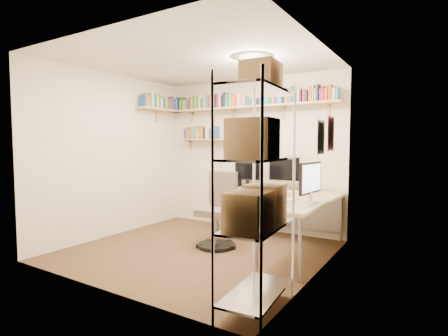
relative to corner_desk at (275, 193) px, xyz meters
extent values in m
plane|color=#402B1B|center=(-0.70, -0.94, -0.71)|extent=(3.20, 3.20, 0.00)
cube|color=#F3EAC5|center=(-0.70, 0.56, 0.54)|extent=(3.20, 0.04, 2.50)
cube|color=#F3EAC5|center=(-2.30, -0.94, 0.54)|extent=(0.04, 3.00, 2.50)
cube|color=#F3EAC5|center=(0.90, -0.94, 0.54)|extent=(0.04, 3.00, 2.50)
cube|color=#F3EAC5|center=(-0.70, -2.44, 0.54)|extent=(3.20, 0.04, 2.50)
cube|color=silver|center=(-0.70, -0.94, 1.79)|extent=(3.20, 3.00, 0.04)
cube|color=white|center=(0.89, -0.39, 0.84)|extent=(0.01, 0.30, 0.42)
cube|color=silver|center=(0.89, -0.79, 0.79)|extent=(0.01, 0.28, 0.38)
cylinder|color=#FFEAC6|center=(0.00, -0.74, 1.75)|extent=(0.30, 0.30, 0.06)
cube|color=tan|center=(-0.70, 0.43, 1.31)|extent=(3.05, 0.25, 0.03)
cube|color=tan|center=(-2.17, 0.01, 1.31)|extent=(0.25, 1.00, 0.03)
cube|color=tan|center=(-1.55, 0.46, 0.79)|extent=(0.95, 0.20, 0.02)
cube|color=tan|center=(-1.90, 0.50, 1.24)|extent=(0.03, 0.20, 0.20)
cube|color=tan|center=(-1.00, 0.50, 1.24)|extent=(0.03, 0.20, 0.20)
cube|color=tan|center=(-0.10, 0.50, 1.24)|extent=(0.03, 0.20, 0.20)
cube|color=tan|center=(0.60, 0.50, 1.24)|extent=(0.03, 0.20, 0.20)
cube|color=#CA5517|center=(-2.16, 0.43, 1.43)|extent=(0.03, 0.14, 0.22)
cube|color=#1C4D91|center=(-2.12, 0.43, 1.44)|extent=(0.03, 0.14, 0.24)
cube|color=black|center=(-2.08, 0.43, 1.43)|extent=(0.03, 0.11, 0.21)
cube|color=beige|center=(-2.04, 0.43, 1.42)|extent=(0.02, 0.11, 0.19)
cube|color=#2E6F25|center=(-2.00, 0.43, 1.44)|extent=(0.04, 0.13, 0.24)
cube|color=gold|center=(-1.96, 0.43, 1.41)|extent=(0.03, 0.13, 0.17)
cube|color=gray|center=(-1.92, 0.43, 1.41)|extent=(0.04, 0.12, 0.18)
cube|color=#1C4D91|center=(-1.87, 0.43, 1.41)|extent=(0.04, 0.11, 0.17)
cube|color=#A81636|center=(-1.82, 0.43, 1.44)|extent=(0.03, 0.14, 0.22)
cube|color=gold|center=(-1.78, 0.43, 1.44)|extent=(0.04, 0.13, 0.24)
cube|color=#2E6F25|center=(-1.73, 0.43, 1.44)|extent=(0.03, 0.13, 0.23)
cube|color=gray|center=(-1.69, 0.43, 1.44)|extent=(0.04, 0.12, 0.24)
cube|color=#2E6F25|center=(-1.65, 0.43, 1.44)|extent=(0.03, 0.14, 0.23)
cube|color=beige|center=(-1.61, 0.43, 1.44)|extent=(0.02, 0.14, 0.24)
cube|color=#2E6F25|center=(-1.57, 0.43, 1.41)|extent=(0.04, 0.11, 0.18)
cube|color=teal|center=(-1.53, 0.43, 1.42)|extent=(0.03, 0.11, 0.18)
cube|color=gold|center=(-1.49, 0.43, 1.42)|extent=(0.03, 0.15, 0.19)
cube|color=teal|center=(-1.46, 0.43, 1.44)|extent=(0.02, 0.11, 0.24)
cube|color=#83237B|center=(-1.42, 0.43, 1.43)|extent=(0.04, 0.12, 0.22)
cube|color=gold|center=(-1.37, 0.43, 1.45)|extent=(0.03, 0.12, 0.25)
cube|color=gray|center=(-1.32, 0.43, 1.42)|extent=(0.04, 0.13, 0.20)
cube|color=black|center=(-1.27, 0.43, 1.44)|extent=(0.03, 0.11, 0.24)
cube|color=#A81636|center=(-1.23, 0.43, 1.44)|extent=(0.04, 0.12, 0.23)
cube|color=beige|center=(-1.18, 0.43, 1.43)|extent=(0.04, 0.13, 0.22)
cube|color=black|center=(-1.14, 0.43, 1.42)|extent=(0.03, 0.13, 0.20)
cube|color=black|center=(-1.10, 0.43, 1.44)|extent=(0.04, 0.15, 0.24)
cube|color=teal|center=(-1.06, 0.43, 1.43)|extent=(0.03, 0.13, 0.22)
cube|color=#2E6F25|center=(-1.02, 0.43, 1.44)|extent=(0.03, 0.12, 0.24)
cube|color=gray|center=(-0.97, 0.43, 1.43)|extent=(0.04, 0.15, 0.22)
cube|color=gold|center=(-0.94, 0.43, 1.42)|extent=(0.02, 0.12, 0.20)
cube|color=#CA5517|center=(-0.90, 0.43, 1.41)|extent=(0.04, 0.13, 0.18)
cube|color=#CA5517|center=(-0.86, 0.43, 1.41)|extent=(0.03, 0.14, 0.18)
cube|color=beige|center=(-0.82, 0.43, 1.43)|extent=(0.04, 0.12, 0.21)
cube|color=gray|center=(-0.76, 0.43, 1.43)|extent=(0.04, 0.12, 0.22)
cube|color=beige|center=(-0.72, 0.43, 1.42)|extent=(0.03, 0.14, 0.19)
cube|color=#A81636|center=(-0.69, 0.43, 1.43)|extent=(0.03, 0.14, 0.21)
cube|color=#1C4D91|center=(-0.65, 0.43, 1.41)|extent=(0.04, 0.15, 0.18)
cube|color=#2E6F25|center=(-0.60, 0.43, 1.42)|extent=(0.04, 0.15, 0.20)
cube|color=beige|center=(-0.56, 0.43, 1.41)|extent=(0.02, 0.12, 0.18)
cube|color=#A81636|center=(-0.52, 0.43, 1.44)|extent=(0.04, 0.15, 0.24)
cube|color=black|center=(-0.47, 0.43, 1.43)|extent=(0.04, 0.15, 0.21)
cube|color=#1C4D91|center=(-0.42, 0.43, 1.43)|extent=(0.04, 0.14, 0.21)
cube|color=#2E6F25|center=(-0.38, 0.43, 1.43)|extent=(0.03, 0.15, 0.21)
cube|color=teal|center=(-0.34, 0.43, 1.44)|extent=(0.04, 0.12, 0.24)
cube|color=teal|center=(-0.29, 0.43, 1.41)|extent=(0.03, 0.15, 0.18)
cube|color=#2E6F25|center=(-0.25, 0.43, 1.44)|extent=(0.03, 0.12, 0.24)
cube|color=gray|center=(-0.21, 0.43, 1.42)|extent=(0.03, 0.12, 0.20)
cube|color=#83237B|center=(-0.17, 0.43, 1.43)|extent=(0.03, 0.12, 0.21)
cube|color=teal|center=(-0.13, 0.43, 1.43)|extent=(0.03, 0.11, 0.21)
cube|color=teal|center=(-0.09, 0.43, 1.43)|extent=(0.04, 0.15, 0.21)
cube|color=black|center=(-0.04, 0.43, 1.44)|extent=(0.03, 0.13, 0.24)
cube|color=gold|center=(0.00, 0.43, 1.41)|extent=(0.03, 0.12, 0.18)
cube|color=#83237B|center=(0.04, 0.43, 1.44)|extent=(0.04, 0.12, 0.23)
cube|color=#2E6F25|center=(0.09, 0.43, 1.45)|extent=(0.03, 0.14, 0.25)
cube|color=#1C4D91|center=(0.12, 0.43, 1.43)|extent=(0.03, 0.12, 0.22)
cube|color=#2E6F25|center=(0.16, 0.43, 1.43)|extent=(0.04, 0.12, 0.22)
cube|color=beige|center=(0.20, 0.43, 1.44)|extent=(0.02, 0.11, 0.24)
cube|color=black|center=(0.23, 0.43, 1.42)|extent=(0.03, 0.13, 0.19)
cube|color=#A81636|center=(0.28, 0.43, 1.41)|extent=(0.04, 0.12, 0.18)
cube|color=black|center=(0.32, 0.43, 1.41)|extent=(0.04, 0.14, 0.18)
cube|color=#CA5517|center=(0.37, 0.43, 1.43)|extent=(0.04, 0.11, 0.22)
cube|color=gold|center=(0.41, 0.43, 1.45)|extent=(0.02, 0.12, 0.25)
cube|color=teal|center=(0.45, 0.43, 1.42)|extent=(0.04, 0.13, 0.19)
cube|color=black|center=(0.49, 0.43, 1.45)|extent=(0.02, 0.15, 0.25)
cube|color=#83237B|center=(0.52, 0.43, 1.41)|extent=(0.02, 0.11, 0.18)
cube|color=#A81636|center=(0.56, 0.43, 1.43)|extent=(0.04, 0.14, 0.20)
cube|color=#CA5517|center=(0.60, 0.43, 1.42)|extent=(0.04, 0.12, 0.19)
cube|color=#CA5517|center=(0.66, 0.43, 1.44)|extent=(0.04, 0.13, 0.23)
cube|color=beige|center=(0.71, 0.43, 1.41)|extent=(0.04, 0.13, 0.17)
cube|color=teal|center=(0.76, 0.43, 1.41)|extent=(0.03, 0.14, 0.18)
cube|color=#1C4D91|center=(-2.17, -0.43, 1.42)|extent=(0.13, 0.03, 0.20)
cube|color=#CA5517|center=(-2.17, -0.38, 1.43)|extent=(0.11, 0.04, 0.22)
cube|color=gold|center=(-2.17, -0.34, 1.42)|extent=(0.12, 0.03, 0.19)
cube|color=teal|center=(-2.17, -0.29, 1.44)|extent=(0.14, 0.04, 0.23)
cube|color=beige|center=(-2.17, -0.25, 1.44)|extent=(0.12, 0.04, 0.24)
cube|color=#2E6F25|center=(-2.17, -0.21, 1.44)|extent=(0.14, 0.03, 0.24)
cube|color=#2E6F25|center=(-2.17, -0.18, 1.43)|extent=(0.13, 0.02, 0.21)
cube|color=beige|center=(-2.17, -0.13, 1.44)|extent=(0.12, 0.04, 0.23)
cube|color=#2E6F25|center=(-2.17, -0.09, 1.45)|extent=(0.12, 0.03, 0.25)
cube|color=beige|center=(-2.17, -0.05, 1.41)|extent=(0.14, 0.04, 0.17)
cube|color=#2E6F25|center=(-2.17, 0.00, 1.42)|extent=(0.12, 0.04, 0.19)
cube|color=#1C4D91|center=(-2.17, 0.04, 1.41)|extent=(0.12, 0.04, 0.18)
cube|color=gold|center=(-2.17, 0.08, 1.43)|extent=(0.11, 0.03, 0.21)
cube|color=gray|center=(-2.17, 0.12, 1.43)|extent=(0.12, 0.03, 0.21)
cube|color=#2E6F25|center=(-2.17, 0.16, 1.41)|extent=(0.14, 0.03, 0.17)
cube|color=#1C4D91|center=(-2.17, 0.20, 1.42)|extent=(0.11, 0.03, 0.20)
cube|color=#CA5517|center=(-2.17, 0.23, 1.42)|extent=(0.12, 0.02, 0.20)
cube|color=#83237B|center=(-2.17, 0.26, 1.44)|extent=(0.14, 0.02, 0.24)
cube|color=#1C4D91|center=(-2.17, 0.30, 1.43)|extent=(0.12, 0.04, 0.21)
cube|color=teal|center=(-2.17, 0.35, 1.42)|extent=(0.14, 0.03, 0.20)
cube|color=black|center=(-2.17, 0.39, 1.41)|extent=(0.12, 0.03, 0.17)
cube|color=#2E6F25|center=(-2.17, 0.43, 1.42)|extent=(0.13, 0.04, 0.20)
cube|color=#83237B|center=(-1.96, 0.46, 0.89)|extent=(0.03, 0.12, 0.19)
cube|color=#CA5517|center=(-1.92, 0.46, 0.91)|extent=(0.03, 0.11, 0.21)
cube|color=teal|center=(-1.88, 0.46, 0.89)|extent=(0.03, 0.15, 0.18)
cube|color=#CA5517|center=(-1.84, 0.46, 0.91)|extent=(0.03, 0.12, 0.22)
cube|color=gray|center=(-1.79, 0.46, 0.91)|extent=(0.04, 0.11, 0.21)
cube|color=teal|center=(-1.74, 0.46, 0.91)|extent=(0.04, 0.13, 0.23)
cube|color=gold|center=(-1.69, 0.46, 0.91)|extent=(0.03, 0.12, 0.22)
cube|color=beige|center=(-1.66, 0.46, 0.89)|extent=(0.02, 0.12, 0.18)
cube|color=#CA5517|center=(-1.62, 0.46, 0.91)|extent=(0.04, 0.13, 0.22)
cube|color=gold|center=(-1.58, 0.46, 0.89)|extent=(0.03, 0.13, 0.19)
cube|color=black|center=(-1.53, 0.46, 0.90)|extent=(0.04, 0.11, 0.20)
cube|color=beige|center=(-1.48, 0.46, 0.90)|extent=(0.04, 0.14, 0.21)
cube|color=beige|center=(-1.44, 0.46, 0.91)|extent=(0.02, 0.14, 0.22)
cube|color=#1C4D91|center=(-1.40, 0.46, 0.89)|extent=(0.04, 0.12, 0.17)
cube|color=teal|center=(-1.35, 0.46, 0.89)|extent=(0.04, 0.14, 0.17)
cube|color=#1C4D91|center=(-1.30, 0.46, 0.91)|extent=(0.03, 0.11, 0.22)
cube|color=tan|center=(-0.05, 0.24, -0.01)|extent=(1.85, 0.59, 0.04)
cube|color=tan|center=(0.59, -0.67, -0.01)|extent=(0.59, 1.27, 0.04)
cylinder|color=gray|center=(-0.92, -0.01, -0.37)|extent=(0.04, 0.04, 0.68)
cylinder|color=gray|center=(-0.92, 0.48, -0.37)|extent=(0.04, 0.04, 0.68)
cylinder|color=gray|center=(0.83, 0.48, -0.37)|extent=(0.04, 0.04, 0.68)
cylinder|color=gray|center=(0.34, -1.26, -0.37)|extent=(0.04, 0.04, 0.68)
cylinder|color=gray|center=(0.83, -1.26, -0.37)|extent=(0.04, 0.04, 0.68)
cube|color=gray|center=(-0.05, 0.49, -0.32)|extent=(1.76, 0.02, 0.54)
cube|color=silver|center=(0.00, 0.35, 0.33)|extent=(0.54, 0.03, 0.41)
cube|color=black|center=(0.00, 0.33, 0.33)|extent=(0.48, 0.00, 0.35)
cube|color=black|center=(-0.63, 0.35, 0.29)|extent=(0.43, 0.03, 0.33)
cube|color=black|center=(0.73, -0.62, 0.31)|extent=(0.03, 0.57, 0.37)
cube|color=white|center=(0.71, -0.62, 0.31)|extent=(0.00, 0.51, 0.32)
cube|color=white|center=(0.00, 0.06, 0.02)|extent=(0.41, 0.13, 0.01)
cube|color=white|center=(0.44, -0.62, 0.02)|extent=(0.13, 0.39, 0.01)
cylinder|color=#C74111|center=(0.44, 0.24, 0.02)|extent=(0.10, 0.10, 0.02)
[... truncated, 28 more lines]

